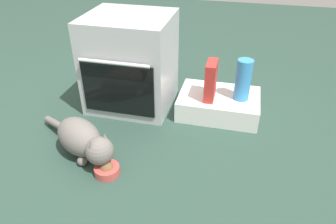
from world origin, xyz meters
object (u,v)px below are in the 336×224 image
Objects in this scene: cat at (83,139)px; oven at (131,62)px; food_bowl at (107,170)px; cereal_box at (211,81)px; pantry_cabinet at (219,104)px; water_bottle at (243,80)px.

oven is at bearing 114.75° from cat.
cereal_box is (0.49, 0.76, 0.26)m from food_bowl.
food_bowl is at bearing 0.00° from cat.
oven is 0.73m from pantry_cabinet.
pantry_cabinet is at bearing 175.27° from water_bottle.
pantry_cabinet is 1.96× the size of water_bottle.
food_bowl is at bearing -122.77° from cereal_box.
cat is 2.24× the size of water_bottle.
oven reaches higher than water_bottle.
cat is 0.96m from cereal_box.
cat is (-0.76, -0.70, 0.05)m from pantry_cabinet.
oven reaches higher than cat.
cereal_box reaches higher than pantry_cabinet.
cereal_box is at bearing -5.27° from oven.
food_bowl is 0.22× the size of cat.
cereal_box reaches higher than food_bowl.
water_bottle is (0.71, 0.81, 0.27)m from food_bowl.
pantry_cabinet reaches higher than food_bowl.
cereal_box is at bearing 57.23° from food_bowl.
cat is (-0.08, -0.70, -0.22)m from oven.
water_bottle is at bearing 68.29° from cat.
oven is 2.33× the size of water_bottle.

